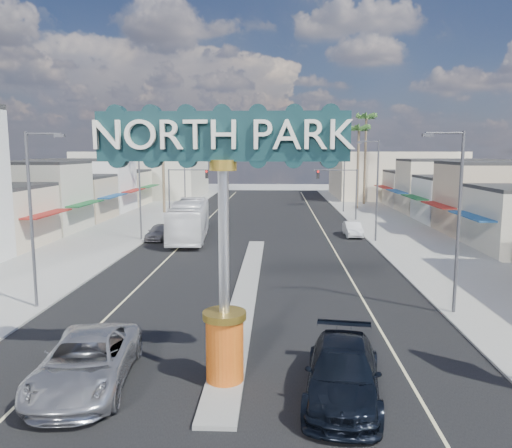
# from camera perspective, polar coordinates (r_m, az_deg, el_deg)

# --- Properties ---
(ground) EXTENTS (160.00, 160.00, 0.00)m
(ground) POSITION_cam_1_polar(r_m,az_deg,el_deg) (45.10, 0.14, -1.97)
(ground) COLOR gray
(ground) RESTS_ON ground
(road) EXTENTS (20.00, 120.00, 0.01)m
(road) POSITION_cam_1_polar(r_m,az_deg,el_deg) (45.10, 0.14, -1.97)
(road) COLOR black
(road) RESTS_ON ground
(median_island) EXTENTS (1.30, 30.00, 0.16)m
(median_island) POSITION_cam_1_polar(r_m,az_deg,el_deg) (29.49, -1.11, -7.35)
(median_island) COLOR gray
(median_island) RESTS_ON ground
(sidewalk_left) EXTENTS (8.00, 120.00, 0.12)m
(sidewalk_left) POSITION_cam_1_polar(r_m,az_deg,el_deg) (47.74, -16.90, -1.69)
(sidewalk_left) COLOR gray
(sidewalk_left) RESTS_ON ground
(sidewalk_right) EXTENTS (8.00, 120.00, 0.12)m
(sidewalk_right) POSITION_cam_1_polar(r_m,az_deg,el_deg) (46.69, 17.59, -1.94)
(sidewalk_right) COLOR gray
(sidewalk_right) RESTS_ON ground
(storefront_row_left) EXTENTS (12.00, 42.00, 6.00)m
(storefront_row_left) POSITION_cam_1_polar(r_m,az_deg,el_deg) (63.08, -21.72, 3.12)
(storefront_row_left) COLOR beige
(storefront_row_left) RESTS_ON ground
(storefront_row_right) EXTENTS (12.00, 42.00, 6.00)m
(storefront_row_right) POSITION_cam_1_polar(r_m,az_deg,el_deg) (61.71, 23.57, 2.92)
(storefront_row_right) COLOR #B7B29E
(storefront_row_right) RESTS_ON ground
(backdrop_far_left) EXTENTS (20.00, 20.00, 8.00)m
(backdrop_far_left) POSITION_cam_1_polar(r_m,az_deg,el_deg) (92.55, -12.51, 5.59)
(backdrop_far_left) COLOR #B7B29E
(backdrop_far_left) RESTS_ON ground
(backdrop_far_right) EXTENTS (20.00, 20.00, 8.00)m
(backdrop_far_right) POSITION_cam_1_polar(r_m,az_deg,el_deg) (91.70, 15.25, 5.47)
(backdrop_far_right) COLOR beige
(backdrop_far_right) RESTS_ON ground
(gateway_sign) EXTENTS (8.20, 1.50, 9.15)m
(gateway_sign) POSITION_cam_1_polar(r_m,az_deg,el_deg) (16.56, -3.74, 0.98)
(gateway_sign) COLOR #DC4E10
(gateway_sign) RESTS_ON median_island
(traffic_signal_left) EXTENTS (5.09, 0.45, 6.00)m
(traffic_signal_left) POSITION_cam_1_polar(r_m,az_deg,el_deg) (59.48, -8.21, 4.58)
(traffic_signal_left) COLOR #47474C
(traffic_signal_left) RESTS_ON ground
(traffic_signal_right) EXTENTS (5.09, 0.45, 6.00)m
(traffic_signal_right) POSITION_cam_1_polar(r_m,az_deg,el_deg) (58.93, 9.69, 4.51)
(traffic_signal_right) COLOR #47474C
(traffic_signal_right) RESTS_ON ground
(streetlight_l_near) EXTENTS (2.03, 0.22, 9.00)m
(streetlight_l_near) POSITION_cam_1_polar(r_m,az_deg,el_deg) (27.40, -24.05, 1.36)
(streetlight_l_near) COLOR #47474C
(streetlight_l_near) RESTS_ON ground
(streetlight_l_mid) EXTENTS (2.03, 0.22, 9.00)m
(streetlight_l_mid) POSITION_cam_1_polar(r_m,az_deg,el_deg) (46.09, -12.96, 4.39)
(streetlight_l_mid) COLOR #47474C
(streetlight_l_mid) RESTS_ON ground
(streetlight_l_far) EXTENTS (2.03, 0.22, 9.00)m
(streetlight_l_far) POSITION_cam_1_polar(r_m,az_deg,el_deg) (67.53, -8.02, 5.69)
(streetlight_l_far) COLOR #47474C
(streetlight_l_far) RESTS_ON ground
(streetlight_r_near) EXTENTS (2.03, 0.22, 9.00)m
(streetlight_r_near) POSITION_cam_1_polar(r_m,az_deg,el_deg) (26.01, 21.87, 1.15)
(streetlight_r_near) COLOR #47474C
(streetlight_r_near) RESTS_ON ground
(streetlight_r_mid) EXTENTS (2.03, 0.22, 9.00)m
(streetlight_r_mid) POSITION_cam_1_polar(r_m,az_deg,el_deg) (45.28, 13.49, 4.30)
(streetlight_r_mid) COLOR #47474C
(streetlight_r_mid) RESTS_ON ground
(streetlight_r_far) EXTENTS (2.03, 0.22, 9.00)m
(streetlight_r_far) POSITION_cam_1_polar(r_m,az_deg,el_deg) (66.98, 9.91, 5.62)
(streetlight_r_far) COLOR #47474C
(streetlight_r_far) RESTS_ON ground
(palm_left_far) EXTENTS (2.60, 2.60, 13.10)m
(palm_left_far) POSITION_cam_1_polar(r_m,az_deg,el_deg) (66.11, -10.68, 11.15)
(palm_left_far) COLOR brown
(palm_left_far) RESTS_ON ground
(palm_right_mid) EXTENTS (2.60, 2.60, 12.10)m
(palm_right_mid) POSITION_cam_1_polar(r_m,az_deg,el_deg) (71.28, 11.68, 10.18)
(palm_right_mid) COLOR brown
(palm_right_mid) RESTS_ON ground
(palm_right_far) EXTENTS (2.60, 2.60, 14.10)m
(palm_right_far) POSITION_cam_1_polar(r_m,az_deg,el_deg) (77.61, 12.49, 11.31)
(palm_right_far) COLOR brown
(palm_right_far) RESTS_ON ground
(suv_left) EXTENTS (3.55, 6.60, 1.76)m
(suv_left) POSITION_cam_1_polar(r_m,az_deg,el_deg) (18.68, -18.84, -14.68)
(suv_left) COLOR #ADADB2
(suv_left) RESTS_ON ground
(suv_right) EXTENTS (3.18, 6.15, 1.71)m
(suv_right) POSITION_cam_1_polar(r_m,az_deg,el_deg) (17.26, 9.89, -16.41)
(suv_right) COLOR black
(suv_right) RESTS_ON ground
(car_parked_left) EXTENTS (2.08, 4.44, 1.47)m
(car_parked_left) POSITION_cam_1_polar(r_m,az_deg,el_deg) (46.52, -10.99, -0.89)
(car_parked_left) COLOR slate
(car_parked_left) RESTS_ON ground
(car_parked_right) EXTENTS (1.51, 4.22, 1.38)m
(car_parked_right) POSITION_cam_1_polar(r_m,az_deg,el_deg) (48.46, 10.98, -0.58)
(car_parked_right) COLOR silver
(car_parked_right) RESTS_ON ground
(city_bus) EXTENTS (4.02, 12.80, 3.51)m
(city_bus) POSITION_cam_1_polar(r_m,az_deg,el_deg) (46.40, -7.64, 0.44)
(city_bus) COLOR white
(city_bus) RESTS_ON ground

